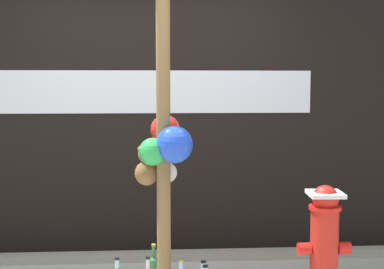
{
  "coord_description": "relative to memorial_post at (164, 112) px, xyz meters",
  "views": [
    {
      "loc": [
        0.1,
        -3.5,
        1.58
      ],
      "look_at": [
        0.33,
        0.22,
        1.23
      ],
      "focal_mm": 50.27,
      "sensor_mm": 36.0,
      "label": 1
    }
  ],
  "objects": [
    {
      "name": "building_wall",
      "position": [
        -0.14,
        1.37,
        0.16
      ],
      "size": [
        10.0,
        0.21,
        3.11
      ],
      "color": "black",
      "rests_on": "ground_plane"
    },
    {
      "name": "curb_strip",
      "position": [
        -0.14,
        1.01,
        -1.35
      ],
      "size": [
        8.0,
        0.12,
        0.08
      ],
      "primitive_type": "cube",
      "color": "gray",
      "rests_on": "ground_plane"
    },
    {
      "name": "memorial_post",
      "position": [
        0.0,
        0.0,
        0.0
      ],
      "size": [
        0.53,
        0.46,
        2.66
      ],
      "color": "olive",
      "rests_on": "ground_plane"
    },
    {
      "name": "fire_hydrant",
      "position": [
        1.2,
        0.12,
        -0.95
      ],
      "size": [
        0.4,
        0.26,
        0.84
      ],
      "color": "red",
      "rests_on": "ground_plane"
    }
  ]
}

